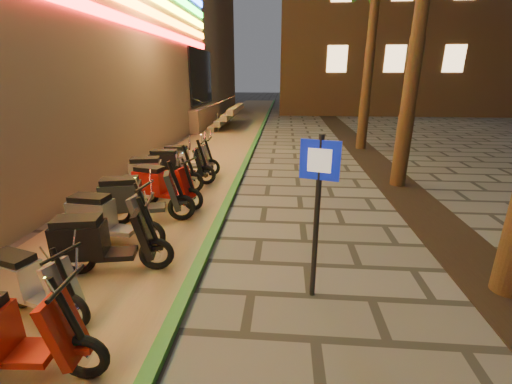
# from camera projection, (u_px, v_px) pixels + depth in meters

# --- Properties ---
(parking_strip) EXTENTS (3.40, 60.00, 0.01)m
(parking_strip) POSITION_uv_depth(u_px,v_px,m) (204.00, 157.00, 12.90)
(parking_strip) COLOR #8C7251
(parking_strip) RESTS_ON ground
(green_curb) EXTENTS (0.18, 60.00, 0.10)m
(green_curb) POSITION_uv_depth(u_px,v_px,m) (249.00, 156.00, 12.75)
(green_curb) COLOR #286A27
(green_curb) RESTS_ON ground
(planting_strip) EXTENTS (1.20, 40.00, 0.02)m
(planting_strip) POSITION_uv_depth(u_px,v_px,m) (424.00, 212.00, 7.70)
(planting_strip) COLOR black
(planting_strip) RESTS_ON ground
(pedestrian_sign) EXTENTS (0.48, 0.17, 2.26)m
(pedestrian_sign) POSITION_uv_depth(u_px,v_px,m) (318.00, 197.00, 4.33)
(pedestrian_sign) COLOR black
(pedestrian_sign) RESTS_ON ground
(scooter_4) EXTENTS (1.68, 0.59, 1.18)m
(scooter_4) POSITION_uv_depth(u_px,v_px,m) (0.00, 335.00, 3.35)
(scooter_4) COLOR black
(scooter_4) RESTS_ON ground
(scooter_5) EXTENTS (1.48, 0.76, 1.05)m
(scooter_5) POSITION_uv_depth(u_px,v_px,m) (29.00, 282.00, 4.30)
(scooter_5) COLOR black
(scooter_5) RESTS_ON ground
(scooter_6) EXTENTS (1.75, 0.78, 1.23)m
(scooter_6) POSITION_uv_depth(u_px,v_px,m) (99.00, 242.00, 5.17)
(scooter_6) COLOR black
(scooter_6) RESTS_ON ground
(scooter_7) EXTENTS (1.74, 0.62, 1.22)m
(scooter_7) POSITION_uv_depth(u_px,v_px,m) (106.00, 218.00, 6.04)
(scooter_7) COLOR black
(scooter_7) RESTS_ON ground
(scooter_8) EXTENTS (1.84, 0.95, 1.31)m
(scooter_8) POSITION_uv_depth(u_px,v_px,m) (136.00, 198.00, 6.92)
(scooter_8) COLOR black
(scooter_8) RESTS_ON ground
(scooter_9) EXTENTS (1.72, 0.83, 1.21)m
(scooter_9) POSITION_uv_depth(u_px,v_px,m) (160.00, 185.00, 7.90)
(scooter_9) COLOR black
(scooter_9) RESTS_ON ground
(scooter_10) EXTENTS (1.82, 0.86, 1.28)m
(scooter_10) POSITION_uv_depth(u_px,v_px,m) (158.00, 174.00, 8.65)
(scooter_10) COLOR black
(scooter_10) RESTS_ON ground
(scooter_11) EXTENTS (1.81, 0.63, 1.27)m
(scooter_11) POSITION_uv_depth(u_px,v_px,m) (175.00, 165.00, 9.50)
(scooter_11) COLOR black
(scooter_11) RESTS_ON ground
(scooter_12) EXTENTS (1.68, 0.59, 1.18)m
(scooter_12) POSITION_uv_depth(u_px,v_px,m) (185.00, 159.00, 10.36)
(scooter_12) COLOR black
(scooter_12) RESTS_ON ground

